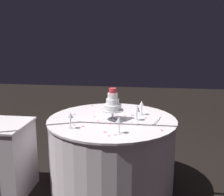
# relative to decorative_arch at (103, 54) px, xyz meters

# --- Properties ---
(ground_plane) EXTENTS (12.00, 12.00, 0.00)m
(ground_plane) POSITION_rel_decorative_arch_xyz_m (-0.00, -0.51, -1.50)
(ground_plane) COLOR black
(decorative_arch) EXTENTS (2.28, 0.06, 2.28)m
(decorative_arch) POSITION_rel_decorative_arch_xyz_m (0.00, 0.00, 0.00)
(decorative_arch) COLOR #B7B29E
(decorative_arch) RESTS_ON ground
(main_table) EXTENTS (1.34, 1.34, 0.80)m
(main_table) POSITION_rel_decorative_arch_xyz_m (-0.00, -0.51, -1.10)
(main_table) COLOR white
(main_table) RESTS_ON ground
(side_table) EXTENTS (0.56, 0.56, 0.77)m
(side_table) POSITION_rel_decorative_arch_xyz_m (1.12, -0.29, -1.12)
(side_table) COLOR white
(side_table) RESTS_ON ground
(tiered_cake) EXTENTS (0.22, 0.22, 0.33)m
(tiered_cake) POSITION_rel_decorative_arch_xyz_m (-0.01, -0.49, -0.53)
(tiered_cake) COLOR silver
(tiered_cake) RESTS_ON main_table
(wine_glass_0) EXTENTS (0.06, 0.06, 0.16)m
(wine_glass_0) POSITION_rel_decorative_arch_xyz_m (0.34, -0.16, -0.59)
(wine_glass_0) COLOR silver
(wine_glass_0) RESTS_ON main_table
(wine_glass_1) EXTENTS (0.06, 0.06, 0.16)m
(wine_glass_1) POSITION_rel_decorative_arch_xyz_m (-0.30, -0.71, -0.59)
(wine_glass_1) COLOR silver
(wine_glass_1) RESTS_ON main_table
(wine_glass_2) EXTENTS (0.06, 0.06, 0.16)m
(wine_glass_2) POSITION_rel_decorative_arch_xyz_m (-0.12, -0.10, -0.59)
(wine_glass_2) COLOR silver
(wine_glass_2) RESTS_ON main_table
(wine_glass_3) EXTENTS (0.06, 0.06, 0.16)m
(wine_glass_3) POSITION_rel_decorative_arch_xyz_m (-0.26, -0.50, -0.58)
(wine_glass_3) COLOR silver
(wine_glass_3) RESTS_ON main_table
(cake_knife) EXTENTS (0.09, 0.29, 0.01)m
(cake_knife) POSITION_rel_decorative_arch_xyz_m (-0.46, -0.51, -0.70)
(cake_knife) COLOR silver
(cake_knife) RESTS_ON main_table
(rose_petal_0) EXTENTS (0.04, 0.03, 0.00)m
(rose_petal_0) POSITION_rel_decorative_arch_xyz_m (0.43, -0.62, -0.70)
(rose_petal_0) COLOR #EA6B84
(rose_petal_0) RESTS_ON main_table
(rose_petal_1) EXTENTS (0.03, 0.03, 0.00)m
(rose_petal_1) POSITION_rel_decorative_arch_xyz_m (0.19, -0.56, -0.70)
(rose_petal_1) COLOR #EA6B84
(rose_petal_1) RESTS_ON main_table
(rose_petal_2) EXTENTS (0.04, 0.03, 0.00)m
(rose_petal_2) POSITION_rel_decorative_arch_xyz_m (0.01, -0.10, -0.70)
(rose_petal_2) COLOR #EA6B84
(rose_petal_2) RESTS_ON main_table
(rose_petal_3) EXTENTS (0.04, 0.05, 0.00)m
(rose_petal_3) POSITION_rel_decorative_arch_xyz_m (-0.21, -0.68, -0.70)
(rose_petal_3) COLOR #EA6B84
(rose_petal_3) RESTS_ON main_table
(rose_petal_4) EXTENTS (0.03, 0.03, 0.00)m
(rose_petal_4) POSITION_rel_decorative_arch_xyz_m (-0.05, -0.79, -0.70)
(rose_petal_4) COLOR #EA6B84
(rose_petal_4) RESTS_ON main_table
(rose_petal_5) EXTENTS (0.03, 0.04, 0.00)m
(rose_petal_5) POSITION_rel_decorative_arch_xyz_m (-0.50, -0.23, -0.70)
(rose_petal_5) COLOR #EA6B84
(rose_petal_5) RESTS_ON main_table
(rose_petal_6) EXTENTS (0.03, 0.04, 0.00)m
(rose_petal_6) POSITION_rel_decorative_arch_xyz_m (-0.24, -0.91, -0.70)
(rose_petal_6) COLOR #EA6B84
(rose_petal_6) RESTS_ON main_table
(rose_petal_7) EXTENTS (0.03, 0.03, 0.00)m
(rose_petal_7) POSITION_rel_decorative_arch_xyz_m (-0.04, -0.02, -0.70)
(rose_petal_7) COLOR #EA6B84
(rose_petal_7) RESTS_ON main_table
(rose_petal_8) EXTENTS (0.04, 0.04, 0.00)m
(rose_petal_8) POSITION_rel_decorative_arch_xyz_m (0.10, -1.00, -0.70)
(rose_petal_8) COLOR #EA6B84
(rose_petal_8) RESTS_ON main_table
(rose_petal_9) EXTENTS (0.04, 0.04, 0.00)m
(rose_petal_9) POSITION_rel_decorative_arch_xyz_m (-0.35, -0.60, -0.70)
(rose_petal_9) COLOR #EA6B84
(rose_petal_9) RESTS_ON main_table
(rose_petal_10) EXTENTS (0.03, 0.02, 0.00)m
(rose_petal_10) POSITION_rel_decorative_arch_xyz_m (-0.21, -0.42, -0.70)
(rose_petal_10) COLOR #EA6B84
(rose_petal_10) RESTS_ON main_table
(rose_petal_11) EXTENTS (0.04, 0.03, 0.00)m
(rose_petal_11) POSITION_rel_decorative_arch_xyz_m (-0.28, -0.37, -0.70)
(rose_petal_11) COLOR #EA6B84
(rose_petal_11) RESTS_ON main_table
(rose_petal_12) EXTENTS (0.03, 0.02, 0.00)m
(rose_petal_12) POSITION_rel_decorative_arch_xyz_m (0.33, -0.27, -0.70)
(rose_petal_12) COLOR #EA6B84
(rose_petal_12) RESTS_ON main_table
(rose_petal_13) EXTENTS (0.02, 0.03, 0.00)m
(rose_petal_13) POSITION_rel_decorative_arch_xyz_m (-0.01, -0.33, -0.70)
(rose_petal_13) COLOR #EA6B84
(rose_petal_13) RESTS_ON main_table
(rose_petal_14) EXTENTS (0.03, 0.03, 0.00)m
(rose_petal_14) POSITION_rel_decorative_arch_xyz_m (-0.12, -0.64, -0.70)
(rose_petal_14) COLOR #EA6B84
(rose_petal_14) RESTS_ON main_table
(rose_petal_15) EXTENTS (0.05, 0.04, 0.00)m
(rose_petal_15) POSITION_rel_decorative_arch_xyz_m (0.24, -0.24, -0.70)
(rose_petal_15) COLOR #EA6B84
(rose_petal_15) RESTS_ON main_table
(rose_petal_16) EXTENTS (0.03, 0.03, 0.00)m
(rose_petal_16) POSITION_rel_decorative_arch_xyz_m (0.31, -1.01, -0.70)
(rose_petal_16) COLOR #EA6B84
(rose_petal_16) RESTS_ON main_table
(rose_petal_17) EXTENTS (0.04, 0.03, 0.00)m
(rose_petal_17) POSITION_rel_decorative_arch_xyz_m (-0.03, -0.65, -0.70)
(rose_petal_17) COLOR #EA6B84
(rose_petal_17) RESTS_ON main_table
(rose_petal_18) EXTENTS (0.03, 0.02, 0.00)m
(rose_petal_18) POSITION_rel_decorative_arch_xyz_m (0.13, -0.43, -0.70)
(rose_petal_18) COLOR #EA6B84
(rose_petal_18) RESTS_ON main_table
(rose_petal_19) EXTENTS (0.03, 0.02, 0.00)m
(rose_petal_19) POSITION_rel_decorative_arch_xyz_m (-0.09, -0.05, -0.70)
(rose_petal_19) COLOR #EA6B84
(rose_petal_19) RESTS_ON main_table
(rose_petal_20) EXTENTS (0.02, 0.03, 0.00)m
(rose_petal_20) POSITION_rel_decorative_arch_xyz_m (0.08, -0.89, -0.70)
(rose_petal_20) COLOR #EA6B84
(rose_petal_20) RESTS_ON main_table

